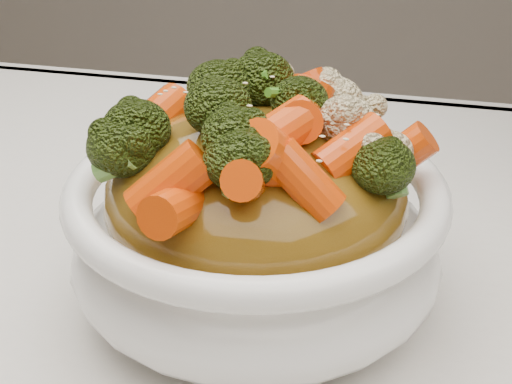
# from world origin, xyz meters

# --- Properties ---
(tablecloth) EXTENTS (1.20, 0.80, 0.04)m
(tablecloth) POSITION_xyz_m (0.00, 0.00, 0.73)
(tablecloth) COLOR silver
(tablecloth) RESTS_ON dining_table
(bowl) EXTENTS (0.29, 0.29, 0.09)m
(bowl) POSITION_xyz_m (0.02, 0.04, 0.79)
(bowl) COLOR white
(bowl) RESTS_ON tablecloth
(sauce_base) EXTENTS (0.23, 0.23, 0.10)m
(sauce_base) POSITION_xyz_m (0.02, 0.04, 0.82)
(sauce_base) COLOR brown
(sauce_base) RESTS_ON bowl
(carrots) EXTENTS (0.23, 0.23, 0.05)m
(carrots) POSITION_xyz_m (0.02, 0.04, 0.89)
(carrots) COLOR #D44106
(carrots) RESTS_ON sauce_base
(broccoli) EXTENTS (0.23, 0.23, 0.05)m
(broccoli) POSITION_xyz_m (0.02, 0.04, 0.89)
(broccoli) COLOR black
(broccoli) RESTS_ON sauce_base
(cauliflower) EXTENTS (0.23, 0.23, 0.04)m
(cauliflower) POSITION_xyz_m (0.02, 0.04, 0.88)
(cauliflower) COLOR beige
(cauliflower) RESTS_ON sauce_base
(scallions) EXTENTS (0.17, 0.17, 0.02)m
(scallions) POSITION_xyz_m (0.02, 0.04, 0.89)
(scallions) COLOR #3B791C
(scallions) RESTS_ON sauce_base
(sesame_seeds) EXTENTS (0.21, 0.21, 0.01)m
(sesame_seeds) POSITION_xyz_m (0.02, 0.04, 0.89)
(sesame_seeds) COLOR beige
(sesame_seeds) RESTS_ON sauce_base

